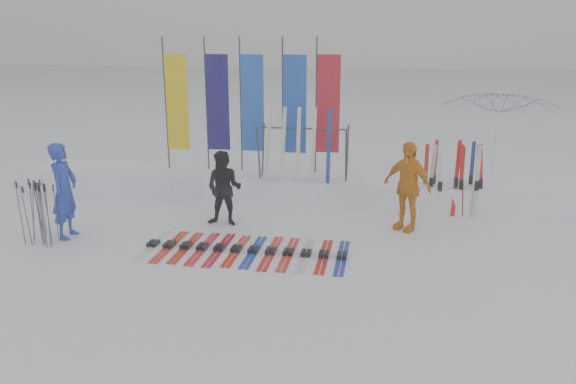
% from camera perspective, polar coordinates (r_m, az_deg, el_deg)
% --- Properties ---
extents(ground, '(120.00, 120.00, 0.00)m').
position_cam_1_polar(ground, '(9.40, -2.88, -8.44)').
color(ground, white).
rests_on(ground, ground).
extents(snow_bank, '(14.00, 1.60, 0.60)m').
position_cam_1_polar(snow_bank, '(13.58, 1.30, 0.57)').
color(snow_bank, white).
rests_on(snow_bank, ground).
extents(person_blue, '(0.49, 0.71, 1.88)m').
position_cam_1_polar(person_blue, '(11.64, -21.78, 0.11)').
color(person_blue, '#1C33A5').
rests_on(person_blue, ground).
extents(person_black, '(0.78, 0.62, 1.57)m').
position_cam_1_polar(person_black, '(11.64, -6.50, 0.35)').
color(person_black, black).
rests_on(person_black, ground).
extents(person_yellow, '(1.14, 0.96, 1.82)m').
position_cam_1_polar(person_yellow, '(11.50, 12.01, 0.59)').
color(person_yellow, orange).
rests_on(person_yellow, ground).
extents(tent_canopy, '(3.58, 3.62, 2.61)m').
position_cam_1_polar(tent_canopy, '(14.78, 20.34, 4.84)').
color(tent_canopy, white).
rests_on(tent_canopy, ground).
extents(ski_row, '(3.73, 1.69, 0.07)m').
position_cam_1_polar(ski_row, '(10.37, -4.35, -5.89)').
color(ski_row, silver).
rests_on(ski_row, ground).
extents(pole_cluster, '(0.70, 0.70, 1.25)m').
position_cam_1_polar(pole_cluster, '(11.56, -23.97, -1.95)').
color(pole_cluster, '#595B60').
rests_on(pole_cluster, ground).
extents(feather_flags, '(4.25, 0.28, 3.20)m').
position_cam_1_polar(feather_flags, '(13.62, -3.67, 8.93)').
color(feather_flags, '#383A3F').
rests_on(feather_flags, ground).
extents(ski_rack, '(2.04, 0.80, 1.23)m').
position_cam_1_polar(ski_rack, '(12.93, 1.57, 4.73)').
color(ski_rack, '#383A3F').
rests_on(ski_rack, ground).
extents(upright_skis, '(1.58, 0.59, 1.67)m').
position_cam_1_polar(upright_skis, '(12.86, 16.35, 1.28)').
color(upright_skis, navy).
rests_on(upright_skis, ground).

